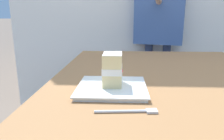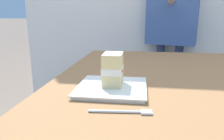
{
  "view_description": "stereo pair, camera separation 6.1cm",
  "coord_description": "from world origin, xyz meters",
  "px_view_note": "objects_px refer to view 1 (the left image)",
  "views": [
    {
      "loc": [
        -0.74,
        0.21,
        0.98
      ],
      "look_at": [
        -0.04,
        0.25,
        0.8
      ],
      "focal_mm": 34.2,
      "sensor_mm": 36.0,
      "label": 1
    },
    {
      "loc": [
        -0.74,
        0.15,
        0.98
      ],
      "look_at": [
        -0.04,
        0.25,
        0.8
      ],
      "focal_mm": 34.2,
      "sensor_mm": 36.0,
      "label": 2
    }
  ],
  "objects_px": {
    "cake_slice": "(112,69)",
    "dessert_fork": "(131,111)",
    "dessert_plate": "(112,88)",
    "patio_table": "(179,109)",
    "diner_person": "(159,15)"
  },
  "relations": [
    {
      "from": "cake_slice",
      "to": "diner_person",
      "type": "height_order",
      "value": "diner_person"
    },
    {
      "from": "dessert_plate",
      "to": "dessert_fork",
      "type": "bearing_deg",
      "value": -161.81
    },
    {
      "from": "dessert_fork",
      "to": "cake_slice",
      "type": "bearing_deg",
      "value": 16.93
    },
    {
      "from": "cake_slice",
      "to": "dessert_plate",
      "type": "bearing_deg",
      "value": 174.32
    },
    {
      "from": "dessert_fork",
      "to": "patio_table",
      "type": "bearing_deg",
      "value": -41.37
    },
    {
      "from": "dessert_plate",
      "to": "dessert_fork",
      "type": "relative_size",
      "value": 1.4
    },
    {
      "from": "cake_slice",
      "to": "dessert_fork",
      "type": "height_order",
      "value": "cake_slice"
    },
    {
      "from": "dessert_plate",
      "to": "diner_person",
      "type": "distance_m",
      "value": 1.24
    },
    {
      "from": "cake_slice",
      "to": "dessert_fork",
      "type": "distance_m",
      "value": 0.21
    },
    {
      "from": "patio_table",
      "to": "dessert_fork",
      "type": "distance_m",
      "value": 0.3
    },
    {
      "from": "dessert_plate",
      "to": "cake_slice",
      "type": "bearing_deg",
      "value": -5.68
    },
    {
      "from": "cake_slice",
      "to": "dessert_fork",
      "type": "relative_size",
      "value": 0.66
    },
    {
      "from": "patio_table",
      "to": "dessert_plate",
      "type": "distance_m",
      "value": 0.27
    },
    {
      "from": "cake_slice",
      "to": "dessert_fork",
      "type": "bearing_deg",
      "value": -163.07
    },
    {
      "from": "dessert_plate",
      "to": "cake_slice",
      "type": "distance_m",
      "value": 0.06
    }
  ]
}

